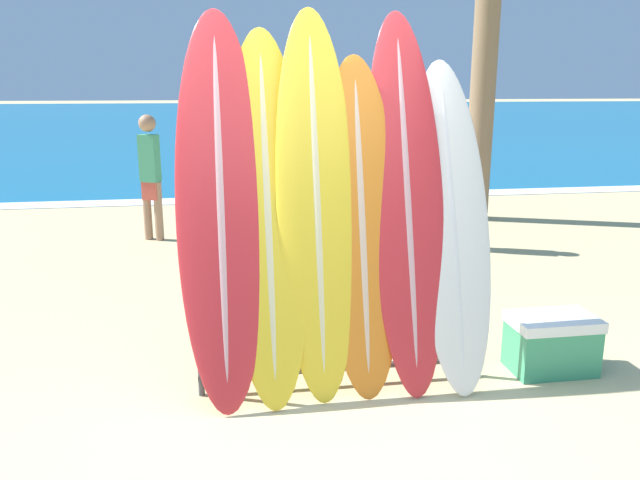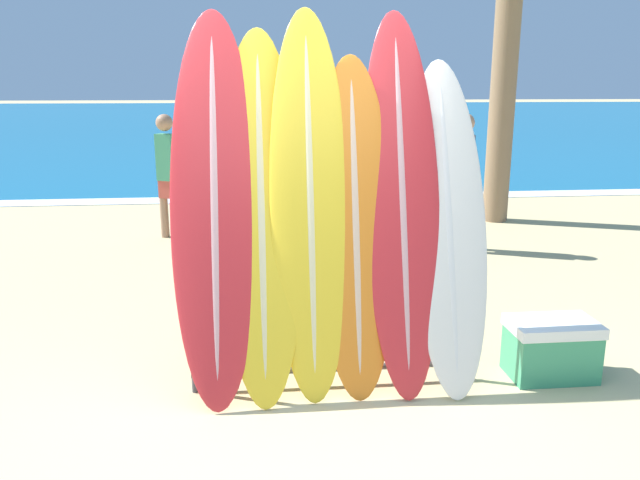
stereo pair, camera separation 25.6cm
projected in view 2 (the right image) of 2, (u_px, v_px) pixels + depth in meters
The scene contains 13 objects.
ground_plane at pixel (308, 430), 3.60m from camera, with size 160.00×160.00×0.00m, color tan.
ocean_water at pixel (259, 116), 39.13m from camera, with size 120.00×60.00×0.01m.
surfboard_rack at pixel (333, 325), 4.04m from camera, with size 1.83×0.04×0.78m.
surfboard_slot_0 at pixel (215, 204), 3.90m from camera, with size 0.55×0.94×2.43m.
surfboard_slot_1 at pixel (261, 213), 3.93m from camera, with size 0.53×0.88×2.31m.
surfboard_slot_2 at pixel (310, 203), 3.92m from camera, with size 0.51×0.76×2.43m.
surfboard_slot_3 at pixel (355, 226), 3.95m from camera, with size 0.51×0.67×2.14m.
surfboard_slot_4 at pixel (401, 201), 3.99m from camera, with size 0.50×0.85×2.43m.
surfboard_slot_5 at pixel (448, 225), 4.03m from camera, with size 0.51×0.83×2.11m.
person_near_water at pixel (167, 172), 7.93m from camera, with size 0.27×0.23×1.58m.
person_mid_beach at pixel (462, 177), 7.33m from camera, with size 0.28×0.26×1.62m.
person_far_left at pixel (341, 175), 7.16m from camera, with size 0.29×0.23×1.71m.
cooler_box at pixel (551, 348), 4.22m from camera, with size 0.58×0.37×0.40m.
Camera 2 is at (-0.26, -3.22, 1.94)m, focal length 35.00 mm.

